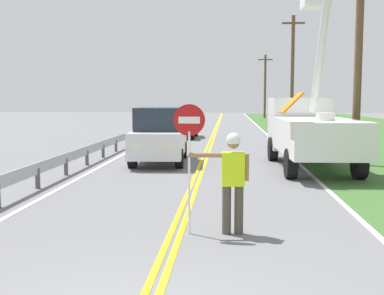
{
  "coord_description": "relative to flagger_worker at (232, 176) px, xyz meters",
  "views": [
    {
      "loc": [
        0.92,
        -4.42,
        2.42
      ],
      "look_at": [
        0.03,
        7.53,
        1.2
      ],
      "focal_mm": 44.8,
      "sensor_mm": 36.0,
      "label": 1
    }
  ],
  "objects": [
    {
      "name": "utility_pole_far",
      "position": [
        4.55,
        52.42,
        3.07
      ],
      "size": [
        1.8,
        0.28,
        7.87
      ],
      "color": "brown",
      "rests_on": "ground"
    },
    {
      "name": "edge_line_left",
      "position": [
        -4.61,
        15.97,
        -1.04
      ],
      "size": [
        0.12,
        110.0,
        0.01
      ],
      "primitive_type": "cube",
      "color": "silver",
      "rests_on": "ground"
    },
    {
      "name": "utility_bucket_truck",
      "position": [
        2.78,
        8.69,
        0.39
      ],
      "size": [
        2.67,
        6.88,
        6.22
      ],
      "color": "white",
      "rests_on": "ground"
    },
    {
      "name": "centerline_yellow_left",
      "position": [
        -1.1,
        15.97,
        -1.04
      ],
      "size": [
        0.11,
        110.0,
        0.01
      ],
      "primitive_type": "cube",
      "color": "yellow",
      "rests_on": "ground"
    },
    {
      "name": "guardrail_left_shoulder",
      "position": [
        -5.21,
        12.0,
        -0.53
      ],
      "size": [
        0.1,
        32.0,
        0.71
      ],
      "color": "#9EA0A3",
      "rests_on": "ground"
    },
    {
      "name": "stop_sign_paddle",
      "position": [
        -0.77,
        -0.05,
        0.66
      ],
      "size": [
        0.56,
        0.04,
        2.33
      ],
      "color": "silver",
      "rests_on": "ground"
    },
    {
      "name": "oncoming_sedan_second",
      "position": [
        -3.0,
        21.21,
        -0.21
      ],
      "size": [
        1.96,
        4.13,
        1.7
      ],
      "color": "silver",
      "rests_on": "ground"
    },
    {
      "name": "centerline_yellow_right",
      "position": [
        -0.92,
        15.97,
        -1.04
      ],
      "size": [
        0.11,
        110.0,
        0.01
      ],
      "primitive_type": "cube",
      "color": "yellow",
      "rests_on": "ground"
    },
    {
      "name": "oncoming_suv_nearest",
      "position": [
        -2.66,
        9.46,
        0.01
      ],
      "size": [
        2.07,
        4.68,
        2.1
      ],
      "color": "silver",
      "rests_on": "ground"
    },
    {
      "name": "utility_pole_near",
      "position": [
        4.61,
        9.49,
        3.17
      ],
      "size": [
        1.8,
        0.28,
        8.06
      ],
      "color": "brown",
      "rests_on": "ground"
    },
    {
      "name": "utility_pole_mid",
      "position": [
        5.04,
        30.67,
        3.63
      ],
      "size": [
        1.8,
        0.28,
        8.98
      ],
      "color": "brown",
      "rests_on": "ground"
    },
    {
      "name": "flagger_worker",
      "position": [
        0.0,
        0.0,
        0.0
      ],
      "size": [
        1.09,
        0.27,
        1.83
      ],
      "color": "#474238",
      "rests_on": "ground"
    },
    {
      "name": "edge_line_right",
      "position": [
        2.59,
        15.97,
        -1.04
      ],
      "size": [
        0.12,
        110.0,
        0.01
      ],
      "primitive_type": "cube",
      "color": "silver",
      "rests_on": "ground"
    }
  ]
}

